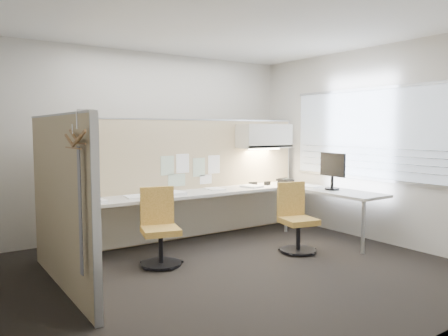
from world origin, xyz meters
TOP-DOWN VIEW (x-y plane):
  - floor at (0.00, 0.00)m, footprint 5.50×4.50m
  - ceiling at (0.00, 0.00)m, footprint 5.50×4.50m
  - wall_back at (0.00, 2.25)m, footprint 5.50×0.02m
  - wall_front at (0.00, -2.25)m, footprint 5.50×0.02m
  - wall_right at (2.75, 0.00)m, footprint 0.02×4.50m
  - window_pane at (2.73, 0.00)m, footprint 0.01×2.80m
  - partition_back at (0.55, 1.60)m, footprint 4.10×0.06m
  - partition_left at (-1.50, 0.50)m, footprint 0.06×2.20m
  - desk at (0.93, 1.13)m, footprint 4.00×2.07m
  - overhead_bin at (1.90, 1.39)m, footprint 0.90×0.36m
  - task_light_strip at (1.90, 1.39)m, footprint 0.60×0.06m
  - pinned_papers at (0.63, 1.57)m, footprint 1.01×0.00m
  - poster at (-1.05, 1.57)m, footprint 0.28×0.00m
  - chair_left at (-0.34, 0.64)m, footprint 0.52×0.54m
  - chair_right at (1.41, 0.13)m, footprint 0.50×0.52m
  - monitor at (2.30, 0.31)m, footprint 0.21×0.51m
  - phone at (2.11, 1.11)m, footprint 0.24×0.23m
  - stapler at (1.69, 1.41)m, footprint 0.14×0.06m
  - tape_dispenser at (1.88, 1.28)m, footprint 0.11×0.08m
  - coat_hook at (-1.58, -0.39)m, footprint 0.18×0.46m
  - paper_stack_0 at (-0.94, 1.22)m, footprint 0.27×0.33m
  - paper_stack_1 at (-0.38, 1.28)m, footprint 0.26×0.32m
  - paper_stack_2 at (0.16, 1.21)m, footprint 0.25×0.31m
  - paper_stack_3 at (0.91, 1.34)m, footprint 0.25×0.32m
  - paper_stack_4 at (1.51, 1.21)m, footprint 0.28×0.34m
  - paper_stack_5 at (2.26, 0.72)m, footprint 0.28×0.34m

SIDE VIEW (x-z plane):
  - floor at x=0.00m, z-range -0.01..0.00m
  - chair_right at x=1.41m, z-range -0.03..0.87m
  - chair_left at x=-0.34m, z-range -0.03..0.88m
  - desk at x=0.93m, z-range 0.24..0.97m
  - paper_stack_3 at x=0.91m, z-range 0.73..0.74m
  - paper_stack_1 at x=-0.38m, z-range 0.73..0.75m
  - paper_stack_5 at x=2.26m, z-range 0.73..0.75m
  - paper_stack_4 at x=1.51m, z-range 0.73..0.76m
  - paper_stack_0 at x=-0.94m, z-range 0.73..0.76m
  - paper_stack_2 at x=0.16m, z-range 0.73..0.77m
  - stapler at x=1.69m, z-range 0.73..0.78m
  - tape_dispenser at x=1.88m, z-range 0.73..0.79m
  - phone at x=2.11m, z-range 0.72..0.84m
  - partition_back at x=0.55m, z-range 0.00..1.75m
  - partition_left at x=-1.50m, z-range 0.00..1.75m
  - pinned_papers at x=0.63m, z-range 0.80..1.27m
  - monitor at x=2.30m, z-range 0.77..1.31m
  - task_light_strip at x=1.90m, z-range 1.29..1.31m
  - wall_back at x=0.00m, z-range 0.00..2.80m
  - wall_front at x=0.00m, z-range 0.00..2.80m
  - wall_right at x=2.75m, z-range 0.00..2.80m
  - coat_hook at x=-1.58m, z-range 0.73..2.10m
  - poster at x=-1.05m, z-range 1.24..1.59m
  - overhead_bin at x=1.90m, z-range 1.32..1.70m
  - window_pane at x=2.73m, z-range 0.90..2.20m
  - ceiling at x=0.00m, z-range 2.80..2.81m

